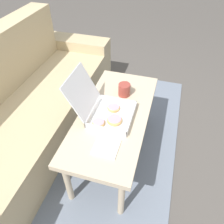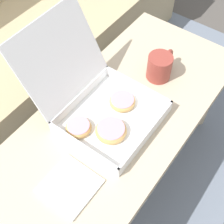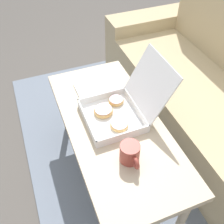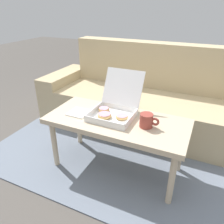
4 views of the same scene
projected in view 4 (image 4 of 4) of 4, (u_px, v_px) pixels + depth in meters
ground_plane at (118, 165)px, 1.92m from camera, size 12.00×12.00×0.00m
area_rug at (130, 147)px, 2.16m from camera, size 2.45×1.69×0.01m
couch at (146, 101)px, 2.42m from camera, size 2.33×0.77×0.90m
coffee_table at (117, 125)px, 1.70m from camera, size 1.09×0.50×0.48m
pastry_box at (114, 108)px, 1.72m from camera, size 0.33×0.43×0.32m
coffee_mug at (147, 121)px, 1.55m from camera, size 0.14×0.09×0.10m
napkin_stack at (79, 113)px, 1.77m from camera, size 0.16×0.16×0.01m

